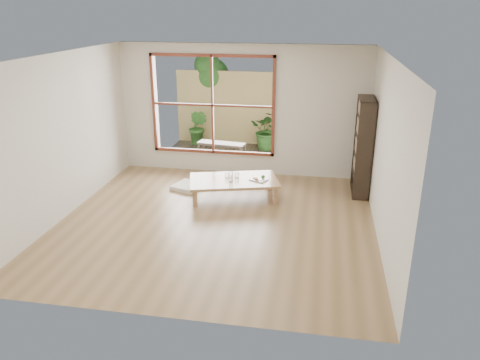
% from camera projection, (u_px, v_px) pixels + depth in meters
% --- Properties ---
extents(ground, '(5.00, 5.00, 0.00)m').
position_uv_depth(ground, '(216.00, 222.00, 7.53)').
color(ground, '#9D784E').
rests_on(ground, ground).
extents(low_table, '(1.74, 1.27, 0.34)m').
position_uv_depth(low_table, '(234.00, 181.00, 8.42)').
color(low_table, tan).
rests_on(low_table, ground).
extents(floor_cushion, '(0.63, 0.63, 0.07)m').
position_uv_depth(floor_cushion, '(188.00, 186.00, 8.92)').
color(floor_cushion, white).
rests_on(floor_cushion, ground).
extents(bookshelf, '(0.28, 0.79, 1.77)m').
position_uv_depth(bookshelf, '(363.00, 147.00, 8.42)').
color(bookshelf, black).
rests_on(bookshelf, ground).
extents(glass_tall, '(0.07, 0.07, 0.13)m').
position_uv_depth(glass_tall, '(231.00, 178.00, 8.26)').
color(glass_tall, silver).
rests_on(glass_tall, low_table).
extents(glass_mid, '(0.07, 0.07, 0.11)m').
position_uv_depth(glass_mid, '(237.00, 175.00, 8.46)').
color(glass_mid, silver).
rests_on(glass_mid, low_table).
extents(glass_short, '(0.08, 0.08, 0.10)m').
position_uv_depth(glass_short, '(231.00, 175.00, 8.49)').
color(glass_short, silver).
rests_on(glass_short, low_table).
extents(glass_small, '(0.07, 0.07, 0.09)m').
position_uv_depth(glass_small, '(227.00, 175.00, 8.46)').
color(glass_small, silver).
rests_on(glass_small, low_table).
extents(food_tray, '(0.35, 0.30, 0.09)m').
position_uv_depth(food_tray, '(260.00, 179.00, 8.35)').
color(food_tray, white).
rests_on(food_tray, low_table).
extents(deck, '(2.80, 2.00, 0.05)m').
position_uv_depth(deck, '(225.00, 155.00, 10.91)').
color(deck, '#342C26').
rests_on(deck, ground).
extents(garden_bench, '(1.12, 0.46, 0.34)m').
position_uv_depth(garden_bench, '(222.00, 145.00, 10.57)').
color(garden_bench, black).
rests_on(garden_bench, deck).
extents(bamboo_fence, '(2.80, 0.06, 1.80)m').
position_uv_depth(bamboo_fence, '(233.00, 108.00, 11.52)').
color(bamboo_fence, tan).
rests_on(bamboo_fence, ground).
extents(shrub_right, '(0.94, 0.84, 0.95)m').
position_uv_depth(shrub_right, '(269.00, 130.00, 11.11)').
color(shrub_right, '#326726').
rests_on(shrub_right, deck).
extents(shrub_left, '(0.58, 0.53, 0.87)m').
position_uv_depth(shrub_left, '(198.00, 127.00, 11.53)').
color(shrub_left, '#326726').
rests_on(shrub_left, deck).
extents(garden_tree, '(1.04, 0.85, 2.22)m').
position_uv_depth(garden_tree, '(208.00, 76.00, 11.65)').
color(garden_tree, '#4C3D2D').
rests_on(garden_tree, ground).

